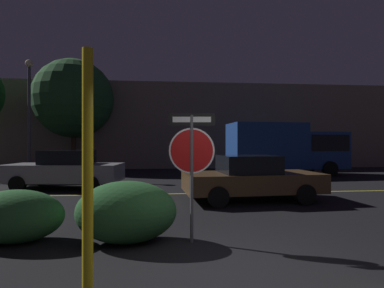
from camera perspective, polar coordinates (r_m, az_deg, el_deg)
ground_plane at (r=4.32m, az=9.60°, el=-24.28°), size 260.00×260.00×0.00m
road_center_stripe at (r=10.87m, az=0.12°, el=-9.41°), size 43.47×0.12×0.01m
stop_sign at (r=5.40m, az=-0.05°, el=-1.43°), size 0.84×0.10×2.33m
yellow_pole_left at (r=3.80m, az=-19.25°, el=-4.74°), size 0.13×0.13×2.92m
hedge_bush_1 at (r=6.38m, az=-30.59°, el=-11.76°), size 1.70×1.01×0.95m
hedge_bush_2 at (r=5.63m, az=-12.37°, el=-12.51°), size 1.80×1.15×1.11m
passing_car_2 at (r=12.99m, az=-22.98°, el=-4.53°), size 4.62×2.28×1.53m
passing_car_3 at (r=9.64m, az=11.11°, el=-6.39°), size 4.41×2.22×1.42m
delivery_truck at (r=17.97m, az=17.73°, el=-0.59°), size 6.71×2.78×2.95m
street_lamp at (r=18.36m, az=-28.60°, el=6.67°), size 0.41×0.41×6.31m
tree_1 at (r=22.29m, az=-21.61°, el=8.03°), size 5.38×5.38×7.60m
building_backdrop at (r=24.09m, az=1.88°, el=3.25°), size 33.42×4.35×6.32m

